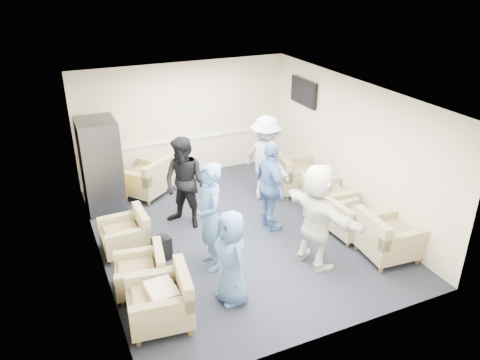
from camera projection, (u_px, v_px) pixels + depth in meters
name	position (u px, v px, depth m)	size (l,w,h in m)	color
floor	(236.00, 232.00, 8.95)	(6.00, 6.00, 0.00)	black
ceiling	(236.00, 94.00, 7.80)	(6.00, 6.00, 0.00)	white
back_wall	(185.00, 121.00, 10.86)	(5.00, 0.02, 2.70)	beige
front_wall	(331.00, 254.00, 5.90)	(5.00, 0.02, 2.70)	beige
left_wall	(93.00, 193.00, 7.45)	(0.02, 6.00, 2.70)	beige
right_wall	(351.00, 147.00, 9.30)	(0.02, 6.00, 2.70)	beige
chair_rail	(186.00, 139.00, 11.03)	(4.98, 0.04, 0.06)	white
tv	(303.00, 92.00, 10.47)	(0.10, 1.00, 0.58)	black
armchair_left_near	(164.00, 302.00, 6.58)	(0.97, 0.97, 0.70)	#968A61
armchair_left_mid	(144.00, 274.00, 7.27)	(0.87, 0.87, 0.60)	#968A61
armchair_left_far	(128.00, 235.00, 8.27)	(0.81, 0.81, 0.63)	#968A61
armchair_right_near	(385.00, 239.00, 8.07)	(0.98, 0.98, 0.73)	#968A61
armchair_right_midnear	(349.00, 221.00, 8.73)	(0.79, 0.79, 0.60)	#968A61
armchair_right_midfar	(326.00, 199.00, 9.44)	(0.92, 0.92, 0.69)	#968A61
armchair_right_far	(295.00, 176.00, 10.41)	(1.06, 1.06, 0.74)	#968A61
armchair_corner	(147.00, 180.00, 10.22)	(1.29, 1.29, 0.73)	#968A61
vending_machine	(101.00, 165.00, 9.48)	(0.77, 0.90, 1.91)	#4C4C54
backpack	(162.00, 246.00, 8.03)	(0.34, 0.27, 0.51)	black
pillow	(162.00, 292.00, 6.51)	(0.50, 0.38, 0.14)	silver
person_front_left	(231.00, 258.00, 6.86)	(0.74, 0.48, 1.51)	#456BA5
person_mid_left	(210.00, 217.00, 7.58)	(0.68, 0.45, 1.87)	#456BA5
person_back_left	(185.00, 183.00, 8.84)	(0.87, 0.68, 1.80)	black
person_back_right	(266.00, 159.00, 9.79)	(1.22, 0.70, 1.88)	silver
person_mid_right	(271.00, 187.00, 8.72)	(1.04, 0.43, 1.78)	#456BA5
person_front_right	(317.00, 216.00, 7.66)	(1.70, 0.54, 1.84)	white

